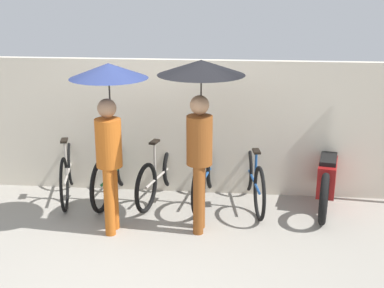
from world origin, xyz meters
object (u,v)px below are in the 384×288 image
Objects in this scene: parked_bicycle_3 at (206,175)px; motorcycle at (327,178)px; pedestrian_center at (201,97)px; parked_bicycle_4 at (253,178)px; pedestrian_leading at (109,104)px; parked_bicycle_0 at (68,171)px; parked_bicycle_2 at (160,174)px; parked_bicycle_1 at (114,172)px.

parked_bicycle_3 is 1.71m from motorcycle.
motorcycle is at bearing -81.98° from parked_bicycle_3.
parked_bicycle_4 is at bearing 53.48° from pedestrian_center.
pedestrian_center is at bearing 9.39° from pedestrian_leading.
parked_bicycle_0 is 2.54m from pedestrian_center.
motorcycle is (2.38, 0.01, 0.03)m from parked_bicycle_2.
parked_bicycle_1 reaches higher than parked_bicycle_3.
parked_bicycle_2 is 1.75m from pedestrian_center.
parked_bicycle_1 is 0.81× the size of pedestrian_center.
parked_bicycle_3 is 0.67m from parked_bicycle_4.
parked_bicycle_1 is 1.01× the size of parked_bicycle_3.
pedestrian_center is at bearing -125.12° from parked_bicycle_0.
parked_bicycle_0 is 1.04× the size of parked_bicycle_2.
parked_bicycle_2 is 0.94× the size of parked_bicycle_4.
parked_bicycle_2 is 0.96× the size of parked_bicycle_3.
pedestrian_leading is (0.91, -0.99, 1.24)m from parked_bicycle_0.
parked_bicycle_1 is 2.07m from pedestrian_center.
parked_bicycle_2 is at bearing -80.98° from parked_bicycle_1.
parked_bicycle_3 is at bearing 91.73° from pedestrian_center.
parked_bicycle_3 is 0.98× the size of parked_bicycle_4.
pedestrian_center is at bearing 129.16° from motorcycle.
parked_bicycle_4 is at bearing 30.93° from pedestrian_leading.
parked_bicycle_2 reaches higher than parked_bicycle_4.
parked_bicycle_2 is at bearing 101.42° from motorcycle.
parked_bicycle_2 is at bearing 128.61° from pedestrian_center.
parked_bicycle_4 reaches higher than parked_bicycle_3.
pedestrian_center is (1.33, -0.87, 1.32)m from parked_bicycle_1.
pedestrian_center is 1.08× the size of motorcycle.
pedestrian_leading is at bearing -160.94° from parked_bicycle_1.
pedestrian_center reaches higher than parked_bicycle_3.
pedestrian_center is (1.09, 0.14, 0.08)m from pedestrian_leading.
pedestrian_leading is 0.98× the size of pedestrian_center.
parked_bicycle_0 reaches higher than parked_bicycle_3.
parked_bicycle_4 is 0.82× the size of pedestrian_center.
pedestrian_leading is at bearing 121.76° from motorcycle.
pedestrian_center reaches higher than parked_bicycle_2.
parked_bicycle_4 is at bearing -79.61° from parked_bicycle_2.
parked_bicycle_3 is 0.87× the size of motorcycle.
parked_bicycle_3 is (1.34, 0.02, -0.01)m from parked_bicycle_1.
parked_bicycle_1 is 1.05× the size of parked_bicycle_2.
parked_bicycle_3 is at bearing -100.91° from parked_bicycle_0.
parked_bicycle_1 is at bearing -100.27° from parked_bicycle_0.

